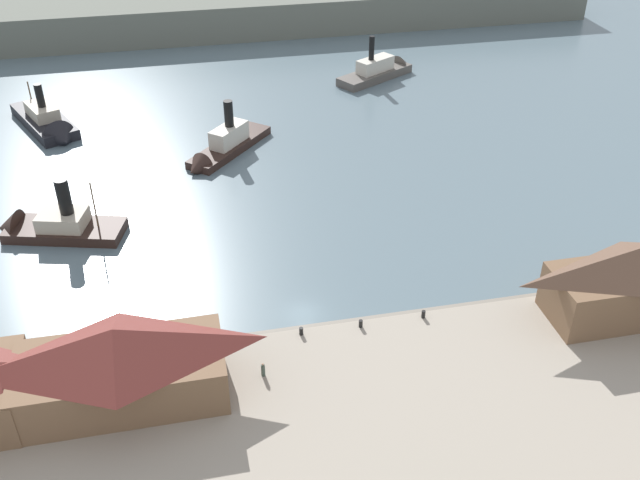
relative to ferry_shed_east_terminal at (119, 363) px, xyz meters
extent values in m
plane|color=slate|center=(19.91, 10.38, -5.57)|extent=(320.00, 320.00, 0.00)
cube|color=#9E9384|center=(19.91, -11.62, -4.97)|extent=(110.00, 36.00, 1.20)
cube|color=gray|center=(19.91, 6.78, -5.07)|extent=(110.00, 0.80, 1.00)
cube|color=brown|center=(0.00, 0.00, -1.81)|extent=(19.94, 9.23, 5.12)
pyramid|color=maroon|center=(0.00, 0.00, 2.49)|extent=(20.34, 9.69, 3.48)
cylinder|color=#3D4C42|center=(13.76, 0.02, -3.67)|extent=(0.41, 0.41, 1.40)
sphere|color=#CCA889|center=(13.76, 0.02, -2.84)|extent=(0.26, 0.26, 0.26)
cylinder|color=black|center=(32.74, 5.42, -3.92)|extent=(0.44, 0.44, 0.90)
cylinder|color=black|center=(18.74, 5.45, -3.92)|extent=(0.44, 0.44, 0.90)
cylinder|color=black|center=(25.42, 5.31, -3.92)|extent=(0.44, 0.44, 0.90)
cube|color=black|center=(-8.34, 33.58, -4.85)|extent=(16.60, 9.87, 1.43)
cone|color=black|center=(-15.85, 35.67, -4.85)|extent=(4.13, 5.88, 5.32)
cube|color=#B2A893|center=(-8.34, 33.58, -3.09)|extent=(7.12, 6.17, 2.09)
cylinder|color=black|center=(-7.55, 33.36, 0.45)|extent=(1.78, 1.78, 4.98)
cylinder|color=brown|center=(-3.84, 32.33, -0.74)|extent=(0.24, 0.24, 6.79)
cube|color=black|center=(-14.63, 70.74, -4.64)|extent=(13.14, 19.09, 1.86)
cone|color=black|center=(-10.85, 62.47, -4.64)|extent=(6.39, 5.27, 5.53)
cube|color=#B2A893|center=(-14.63, 70.74, -2.67)|extent=(6.64, 8.30, 2.07)
cylinder|color=black|center=(-14.35, 70.13, 0.38)|extent=(1.33, 1.33, 4.03)
cylinder|color=brown|center=(-16.89, 75.70, -1.38)|extent=(0.24, 0.24, 4.67)
cube|color=#514C47|center=(48.21, 80.57, -4.75)|extent=(17.13, 12.87, 1.63)
cone|color=#514C47|center=(55.51, 84.84, -4.75)|extent=(4.91, 5.44, 4.52)
cube|color=beige|center=(48.21, 80.57, -2.61)|extent=(8.44, 6.69, 2.66)
cylinder|color=black|center=(47.16, 79.96, 1.08)|extent=(1.09, 1.09, 4.70)
cube|color=black|center=(16.15, 54.40, -4.93)|extent=(15.20, 16.34, 1.29)
cone|color=black|center=(10.27, 47.76, -4.93)|extent=(5.22, 5.13, 4.14)
cube|color=beige|center=(16.15, 54.40, -2.78)|extent=(7.01, 7.38, 3.00)
cylinder|color=black|center=(16.36, 54.64, 0.87)|extent=(1.49, 1.49, 4.30)
cube|color=#60665B|center=(19.91, 120.38, -1.57)|extent=(180.00, 24.00, 8.00)
camera|label=1|loc=(8.11, -54.03, 47.99)|focal=40.66mm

